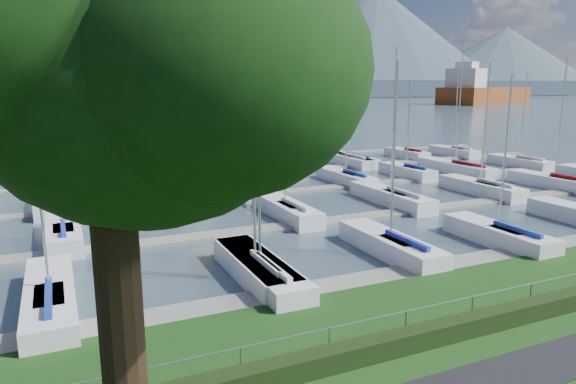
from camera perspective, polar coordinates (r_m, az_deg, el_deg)
path at (r=17.70m, az=21.78°, el=-18.89°), size 160.00×2.00×0.04m
water at (r=273.60m, az=-22.35°, el=9.04°), size 800.00×540.00×0.20m
hedge at (r=19.16m, az=16.10°, el=-14.85°), size 80.00×0.70×0.70m
fence at (r=19.08m, az=15.46°, el=-12.12°), size 80.00×0.04×0.04m
foothill at (r=343.41m, az=-22.96°, el=10.46°), size 900.00×80.00×12.00m
mountains at (r=419.96m, az=-22.74°, el=16.14°), size 1190.00×360.00×115.00m
docks at (r=41.84m, az=-7.97°, el=-0.73°), size 90.00×41.60×0.25m
tree at (r=8.33m, az=-24.15°, el=16.78°), size 7.41×7.64×13.59m
crane at (r=42.29m, az=-11.21°, el=6.90°), size 6.63×13.19×22.35m
cargo_ship_mid at (r=230.76m, az=-17.98°, el=9.99°), size 93.67×22.97×21.50m
cargo_ship_east at (r=277.14m, az=20.96°, el=10.03°), size 80.44×49.54×21.50m
sailboat_fleet at (r=43.59m, az=-11.26°, el=7.16°), size 74.00×49.40×13.73m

